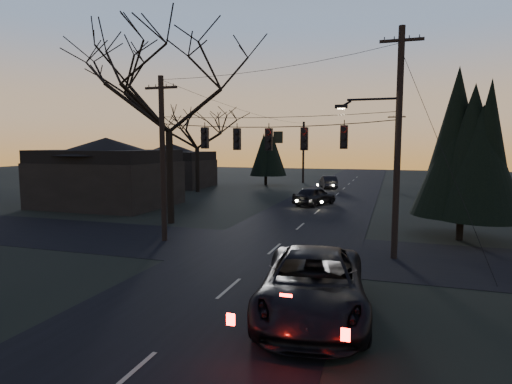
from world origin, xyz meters
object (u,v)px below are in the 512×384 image
(bare_tree_left, at_px, (168,94))
(sedan_oncoming_b, at_px, (328,182))
(utility_pole_far_r, at_px, (394,192))
(utility_pole_left, at_px, (165,241))
(utility_pole_far_l, at_px, (303,183))
(utility_pole_right, at_px, (394,258))
(suv_near, at_px, (313,285))
(evergreen_right, at_px, (464,153))
(sedan_oncoming_a, at_px, (314,196))

(bare_tree_left, height_order, sedan_oncoming_b, bare_tree_left)
(utility_pole_far_r, xyz_separation_m, sedan_oncoming_b, (-7.29, 1.95, 0.71))
(utility_pole_left, xyz_separation_m, utility_pole_far_l, (0.00, 36.00, 0.00))
(utility_pole_right, distance_m, sedan_oncoming_b, 30.83)
(utility_pole_far_l, height_order, suv_near, utility_pole_far_l)
(evergreen_right, bearing_deg, utility_pole_left, -161.58)
(bare_tree_left, bearing_deg, utility_pole_left, -64.65)
(utility_pole_left, relative_size, utility_pole_far_r, 1.00)
(utility_pole_far_r, height_order, sedan_oncoming_b, utility_pole_far_r)
(utility_pole_right, height_order, sedan_oncoming_a, utility_pole_right)
(utility_pole_right, distance_m, utility_pole_left, 11.50)
(utility_pole_far_r, relative_size, bare_tree_left, 0.73)
(bare_tree_left, distance_m, sedan_oncoming_b, 27.17)
(suv_near, relative_size, sedan_oncoming_b, 1.52)
(sedan_oncoming_a, bearing_deg, bare_tree_left, 78.45)
(bare_tree_left, relative_size, sedan_oncoming_b, 2.70)
(bare_tree_left, bearing_deg, utility_pole_far_r, 59.66)
(utility_pole_left, xyz_separation_m, sedan_oncoming_a, (5.16, 15.57, 0.78))
(utility_pole_right, xyz_separation_m, bare_tree_left, (-13.69, 4.61, 8.15))
(suv_near, xyz_separation_m, sedan_oncoming_b, (-4.99, 37.31, -0.20))
(evergreen_right, distance_m, suv_near, 14.00)
(utility_pole_far_l, xyz_separation_m, sedan_oncoming_a, (5.16, -20.43, 0.78))
(utility_pole_far_r, bearing_deg, utility_pole_far_l, 145.18)
(utility_pole_left, bearing_deg, utility_pole_far_l, 90.00)
(utility_pole_far_r, distance_m, suv_near, 35.45)
(sedan_oncoming_b, bearing_deg, bare_tree_left, 58.32)
(evergreen_right, bearing_deg, bare_tree_left, -178.93)
(sedan_oncoming_a, bearing_deg, suv_near, 122.28)
(bare_tree_left, bearing_deg, sedan_oncoming_a, 56.16)
(utility_pole_far_r, distance_m, evergreen_right, 23.76)
(utility_pole_right, bearing_deg, utility_pole_far_l, 107.72)
(utility_pole_right, xyz_separation_m, sedan_oncoming_a, (-6.34, 15.57, 0.78))
(evergreen_right, height_order, suv_near, evergreen_right)
(bare_tree_left, bearing_deg, utility_pole_right, -18.63)
(utility_pole_right, relative_size, sedan_oncoming_a, 2.20)
(bare_tree_left, xyz_separation_m, suv_near, (11.39, -11.97, -7.24))
(utility_pole_far_r, height_order, evergreen_right, evergreen_right)
(utility_pole_far_r, bearing_deg, sedan_oncoming_a, -117.03)
(utility_pole_right, xyz_separation_m, utility_pole_left, (-11.50, 0.00, 0.00))
(sedan_oncoming_b, bearing_deg, sedan_oncoming_a, 76.26)
(sedan_oncoming_a, relative_size, sedan_oncoming_b, 1.06)
(utility_pole_left, relative_size, bare_tree_left, 0.73)
(utility_pole_right, bearing_deg, sedan_oncoming_b, 103.67)
(utility_pole_far_l, bearing_deg, sedan_oncoming_a, -75.82)
(suv_near, distance_m, sedan_oncoming_b, 37.64)
(evergreen_right, distance_m, sedan_oncoming_b, 27.45)
(bare_tree_left, bearing_deg, evergreen_right, 1.07)
(suv_near, distance_m, sedan_oncoming_a, 23.29)
(utility_pole_right, distance_m, suv_near, 7.76)
(utility_pole_far_l, relative_size, sedan_oncoming_a, 1.76)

